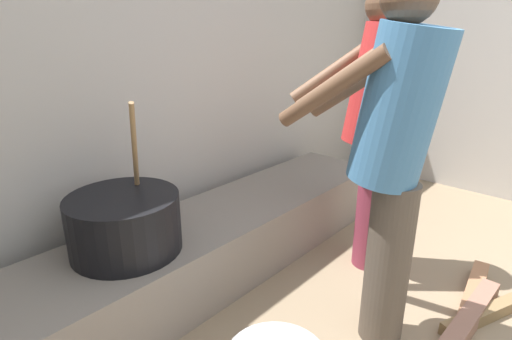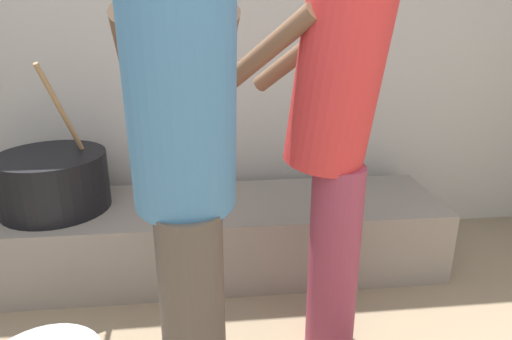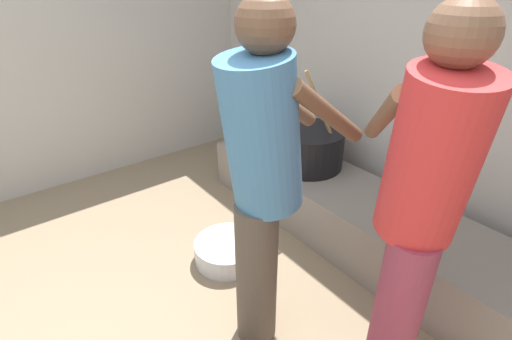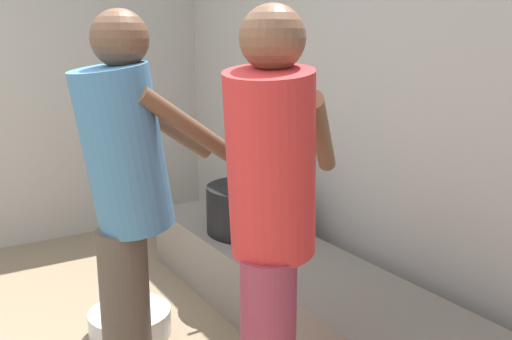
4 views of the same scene
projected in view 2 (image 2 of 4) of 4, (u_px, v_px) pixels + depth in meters
The scene contains 5 objects.
block_enclosure_rear at pixel (194, 57), 2.65m from camera, with size 4.95×0.20×2.15m, color #ADA8A0.
hearth_ledge at pixel (181, 237), 2.45m from camera, with size 2.73×0.60×0.38m, color slate.
cooking_pot_main at pixel (53, 181), 2.30m from camera, with size 0.53×0.53×0.74m.
cook_in_red_shirt at pixel (334, 125), 1.67m from camera, with size 0.70×0.71×1.64m.
cook_in_blue_shirt at pixel (184, 159), 1.30m from camera, with size 0.38×0.70×1.63m.
Camera 2 is at (0.06, -0.40, 1.34)m, focal length 32.40 mm.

